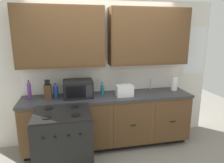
{
  "coord_description": "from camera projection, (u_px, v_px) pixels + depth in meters",
  "views": [
    {
      "loc": [
        -0.63,
        -2.98,
        1.98
      ],
      "look_at": [
        0.06,
        0.27,
        1.18
      ],
      "focal_mm": 32.89,
      "sensor_mm": 36.0,
      "label": 1
    }
  ],
  "objects": [
    {
      "name": "bottle_violet",
      "position": [
        29.0,
        90.0,
        3.28
      ],
      "size": [
        0.06,
        0.06,
        0.31
      ],
      "color": "#663384",
      "rests_on": "counter_run"
    },
    {
      "name": "knife_block",
      "position": [
        48.0,
        91.0,
        3.33
      ],
      "size": [
        0.11,
        0.14,
        0.31
      ],
      "color": "#52361E",
      "rests_on": "counter_run"
    },
    {
      "name": "bottle_blue",
      "position": [
        56.0,
        90.0,
        3.4
      ],
      "size": [
        0.08,
        0.08,
        0.23
      ],
      "color": "blue",
      "rests_on": "counter_run"
    },
    {
      "name": "paper_towel_roll",
      "position": [
        174.0,
        83.0,
        3.79
      ],
      "size": [
        0.12,
        0.12,
        0.26
      ],
      "primitive_type": "cylinder",
      "color": "white",
      "rests_on": "counter_run"
    },
    {
      "name": "ground_plane",
      "position": [
        112.0,
        154.0,
        3.42
      ],
      "size": [
        8.0,
        8.0,
        0.0
      ],
      "primitive_type": "plane",
      "color": "gray"
    },
    {
      "name": "stove_range",
      "position": [
        64.0,
        144.0,
        2.85
      ],
      "size": [
        0.76,
        0.68,
        0.95
      ],
      "color": "black",
      "rests_on": "ground_plane"
    },
    {
      "name": "microwave",
      "position": [
        78.0,
        89.0,
        3.39
      ],
      "size": [
        0.48,
        0.37,
        0.28
      ],
      "color": "black",
      "rests_on": "counter_run"
    },
    {
      "name": "bottle_teal",
      "position": [
        102.0,
        89.0,
        3.5
      ],
      "size": [
        0.06,
        0.06,
        0.22
      ],
      "color": "#1E707A",
      "rests_on": "counter_run"
    },
    {
      "name": "wall_unit",
      "position": [
        106.0,
        51.0,
        3.51
      ],
      "size": [
        4.05,
        0.4,
        2.52
      ],
      "color": "white",
      "rests_on": "ground_plane"
    },
    {
      "name": "sink_faucet",
      "position": [
        151.0,
        84.0,
        3.84
      ],
      "size": [
        0.02,
        0.02,
        0.2
      ],
      "primitive_type": "cylinder",
      "color": "#B2B5BA",
      "rests_on": "counter_run"
    },
    {
      "name": "counter_run",
      "position": [
        108.0,
        120.0,
        3.6
      ],
      "size": [
        2.88,
        0.64,
        0.93
      ],
      "color": "black",
      "rests_on": "ground_plane"
    },
    {
      "name": "toaster",
      "position": [
        124.0,
        91.0,
        3.44
      ],
      "size": [
        0.28,
        0.18,
        0.19
      ],
      "color": "white",
      "rests_on": "counter_run"
    }
  ]
}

